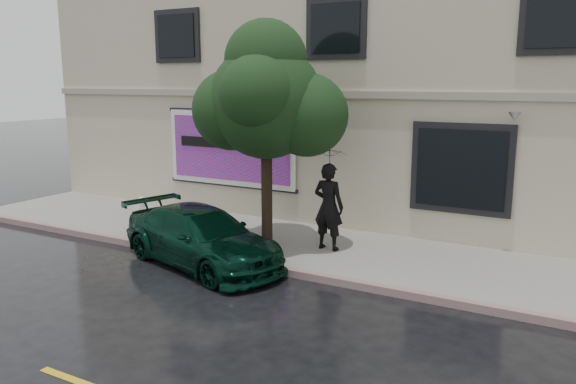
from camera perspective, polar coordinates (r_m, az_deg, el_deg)
The scene contains 11 objects.
ground at distance 10.77m, azimuth -6.63°, elevation -10.27°, with size 90.00×90.00×0.00m, color black.
sidewalk at distance 13.37m, azimuth 1.51°, elevation -5.55°, with size 20.00×3.50×0.15m, color gray.
curb at distance 11.92m, azimuth -2.41°, elevation -7.67°, with size 20.00×0.18×0.16m, color slate.
road_marking at distance 8.45m, azimuth -21.22°, elevation -17.27°, with size 19.00×0.12×0.01m, color gold.
building at distance 18.10m, azimuth 10.13°, elevation 9.68°, with size 20.00×8.12×7.00m.
billboard at distance 16.00m, azimuth -5.90°, elevation 4.42°, with size 4.30×0.16×2.20m.
car at distance 12.29m, azimuth -8.78°, elevation -4.55°, with size 1.88×4.25×1.24m, color black.
pedestrian at distance 12.69m, azimuth 4.14°, elevation -1.49°, with size 0.73×0.48×1.99m, color black.
umbrella at distance 12.47m, azimuth 4.23°, elevation 4.44°, with size 0.88×0.88×0.65m, color black.
street_tree at distance 12.72m, azimuth -2.24°, elevation 9.08°, with size 2.57×2.57×4.61m.
fire_hydrant at distance 15.82m, azimuth -14.61°, elevation -1.71°, with size 0.29×0.27×0.70m.
Camera 1 is at (5.90, -8.11, 3.93)m, focal length 35.00 mm.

